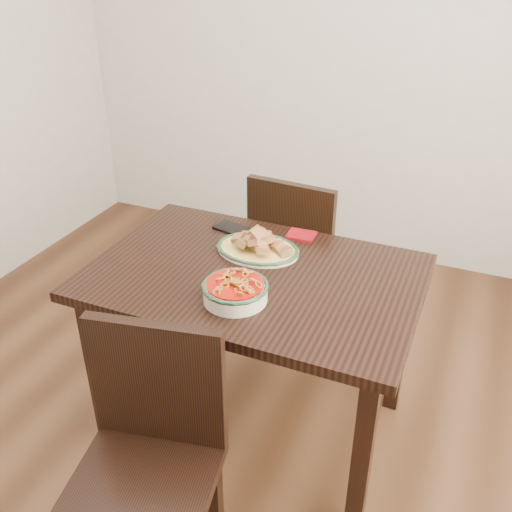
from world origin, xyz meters
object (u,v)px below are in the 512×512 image
at_px(chair_near, 149,449).
at_px(smartphone, 234,229).
at_px(noodle_bowl, 235,289).
at_px(dining_table, 254,294).
at_px(fish_plate, 258,242).
at_px(chair_far, 298,250).

distance_m(chair_near, smartphone, 1.01).
relative_size(noodle_bowl, smartphone, 1.37).
xyz_separation_m(chair_near, smartphone, (-0.16, 0.96, 0.26)).
height_order(chair_near, smartphone, chair_near).
height_order(dining_table, fish_plate, fish_plate).
xyz_separation_m(fish_plate, smartphone, (-0.16, 0.13, -0.04)).
bearing_deg(chair_near, dining_table, 74.97).
relative_size(chair_far, noodle_bowl, 3.84).
bearing_deg(fish_plate, noodle_bowl, -79.92).
bearing_deg(chair_far, noodle_bowl, 98.09).
xyz_separation_m(noodle_bowl, smartphone, (-0.22, 0.47, -0.04)).
relative_size(dining_table, noodle_bowl, 5.26).
distance_m(fish_plate, noodle_bowl, 0.34).
distance_m(chair_far, chair_near, 1.33).
xyz_separation_m(chair_far, noodle_bowl, (0.06, -0.84, 0.29)).
relative_size(chair_far, smartphone, 5.27).
height_order(fish_plate, smartphone, fish_plate).
bearing_deg(fish_plate, dining_table, -72.14).
bearing_deg(noodle_bowl, smartphone, 115.48).
bearing_deg(noodle_bowl, chair_far, 94.04).
xyz_separation_m(chair_far, chair_near, (-0.00, -1.33, 0.00)).
bearing_deg(dining_table, fish_plate, 107.86).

